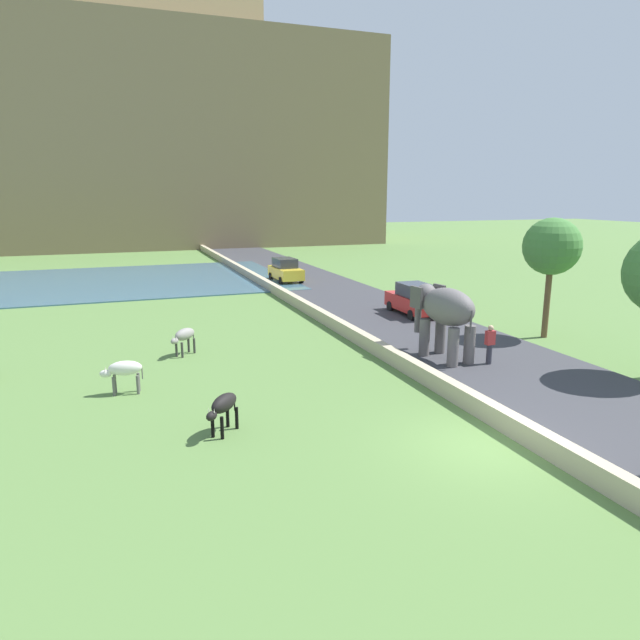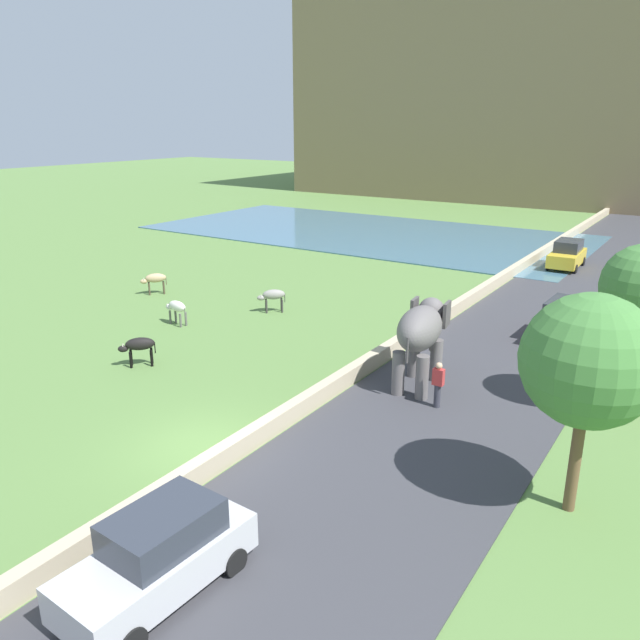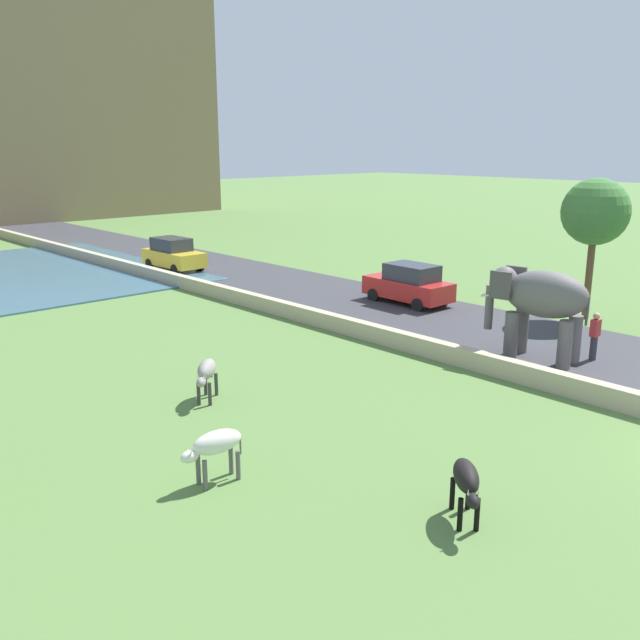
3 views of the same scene
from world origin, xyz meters
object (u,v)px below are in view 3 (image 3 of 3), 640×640
object	(u,v)px
car_yellow	(173,254)
car_red	(409,284)
elephant	(539,300)
person_beside_elephant	(595,336)
cow_grey	(206,372)
cow_white	(215,445)
cow_black	(466,480)

from	to	relation	value
car_yellow	car_red	size ratio (longest dim) A/B	1.00
car_yellow	elephant	bearing A→B (deg)	-90.08
elephant	car_yellow	xyz separation A→B (m)	(0.03, 22.24, -1.14)
car_yellow	car_red	bearing A→B (deg)	-77.58
person_beside_elephant	cow_grey	bearing A→B (deg)	153.19
elephant	person_beside_elephant	world-z (taller)	elephant
car_yellow	cow_grey	bearing A→B (deg)	-118.77
car_yellow	cow_white	distance (m)	25.26
cow_white	cow_black	size ratio (longest dim) A/B	1.14
person_beside_elephant	cow_grey	size ratio (longest dim) A/B	1.31
person_beside_elephant	cow_black	size ratio (longest dim) A/B	1.32
elephant	car_red	distance (m)	8.63
cow_grey	cow_black	xyz separation A→B (m)	(0.05, -8.46, 0.00)
car_yellow	cow_grey	xyz separation A→B (m)	(-9.87, -17.99, -0.06)
elephant	cow_grey	distance (m)	10.79
person_beside_elephant	cow_white	xyz separation A→B (m)	(-13.62, 1.58, -0.04)
elephant	car_yellow	distance (m)	22.27
cow_grey	elephant	bearing A→B (deg)	-23.38
cow_grey	cow_black	bearing A→B (deg)	-89.68
elephant	cow_black	xyz separation A→B (m)	(-9.80, -4.21, -1.20)
cow_black	cow_grey	bearing A→B (deg)	90.32
car_red	cow_black	distance (m)	17.78
person_beside_elephant	car_red	distance (m)	9.50
person_beside_elephant	car_yellow	xyz separation A→B (m)	(-1.25, 23.61, 0.03)
car_yellow	cow_white	world-z (taller)	car_yellow
cow_grey	cow_black	distance (m)	8.46
elephant	car_yellow	world-z (taller)	elephant
car_yellow	cow_white	bearing A→B (deg)	-119.31
person_beside_elephant	car_red	bearing A→B (deg)	78.47
car_red	cow_white	xyz separation A→B (m)	(-15.52, -7.73, -0.06)
cow_white	cow_grey	bearing A→B (deg)	58.32
cow_white	elephant	bearing A→B (deg)	-1.02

